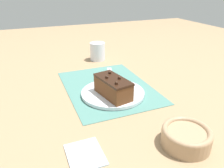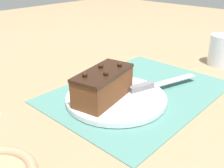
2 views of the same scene
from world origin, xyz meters
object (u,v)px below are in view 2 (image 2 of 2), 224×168
object	(u,v)px
drinking_glass	(222,50)
cake_plate	(116,98)
chocolate_cake	(103,85)
serving_knife	(153,85)

from	to	relation	value
drinking_glass	cake_plate	bearing A→B (deg)	169.04
chocolate_cake	drinking_glass	xyz separation A→B (m)	(0.46, -0.10, -0.00)
chocolate_cake	drinking_glass	size ratio (longest dim) A/B	1.72
cake_plate	chocolate_cake	bearing A→B (deg)	158.12
cake_plate	serving_knife	bearing A→B (deg)	-18.88
chocolate_cake	serving_knife	bearing A→B (deg)	-19.59
cake_plate	chocolate_cake	xyz separation A→B (m)	(-0.03, 0.01, 0.04)
chocolate_cake	serving_knife	size ratio (longest dim) A/B	0.80
chocolate_cake	drinking_glass	bearing A→B (deg)	-11.74
drinking_glass	serving_knife	bearing A→B (deg)	171.65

